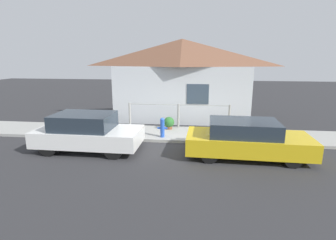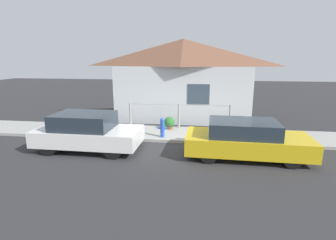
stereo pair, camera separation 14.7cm
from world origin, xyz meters
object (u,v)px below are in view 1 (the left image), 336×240
Objects in this scene: car_left at (87,132)px; potted_plant_near_hydrant at (169,123)px; fire_hydrant at (162,127)px; car_right at (246,139)px.

potted_plant_near_hydrant is at bearing 46.75° from car_left.
car_left is 4.65× the size of fire_hydrant.
car_right is at bearing -26.10° from fire_hydrant.
potted_plant_near_hydrant is (0.13, 1.32, -0.14)m from fire_hydrant.
car_right is at bearing 0.42° from car_left.
fire_hydrant reaches higher than potted_plant_near_hydrant.
fire_hydrant is (2.63, 1.57, -0.14)m from car_left.
fire_hydrant is at bearing 31.30° from car_left.
car_left is 0.91× the size of car_right.
car_right is at bearing -43.16° from potted_plant_near_hydrant.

